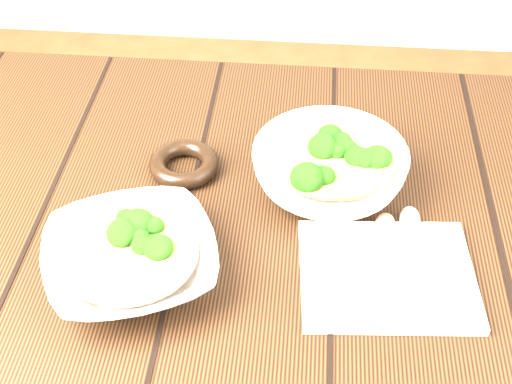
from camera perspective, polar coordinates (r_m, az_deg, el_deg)
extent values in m
cube|color=#301D0D|center=(0.99, -4.45, -3.10)|extent=(1.20, 0.80, 0.04)
cube|color=#301D0D|center=(1.54, 18.69, -4.97)|extent=(0.07, 0.07, 0.71)
imported|color=white|center=(0.90, -9.95, -5.42)|extent=(0.27, 0.27, 0.05)
cylinder|color=#A37D49|center=(0.89, -10.07, -4.73)|extent=(0.17, 0.17, 0.00)
ellipsoid|color=#2A7119|center=(0.88, -8.75, -4.28)|extent=(0.03, 0.03, 0.03)
ellipsoid|color=#2A7119|center=(0.90, -8.87, -3.02)|extent=(0.03, 0.03, 0.03)
ellipsoid|color=#2A7119|center=(0.92, -11.03, -2.41)|extent=(0.03, 0.03, 0.03)
ellipsoid|color=#2A7119|center=(0.89, -11.63, -4.17)|extent=(0.03, 0.03, 0.03)
ellipsoid|color=#2A7119|center=(0.87, -12.34, -5.60)|extent=(0.03, 0.03, 0.03)
ellipsoid|color=#2A7119|center=(0.85, -10.63, -7.11)|extent=(0.03, 0.03, 0.03)
ellipsoid|color=#2A7119|center=(0.87, -8.78, -5.39)|extent=(0.03, 0.03, 0.03)
imported|color=white|center=(1.00, 5.86, 1.75)|extent=(0.29, 0.29, 0.07)
cylinder|color=#A37D49|center=(0.99, 5.96, 2.80)|extent=(0.17, 0.17, 0.00)
ellipsoid|color=#2A7119|center=(0.99, 7.19, 3.25)|extent=(0.04, 0.04, 0.03)
ellipsoid|color=#2A7119|center=(1.01, 6.96, 4.18)|extent=(0.04, 0.04, 0.03)
ellipsoid|color=#2A7119|center=(1.02, 5.18, 4.86)|extent=(0.04, 0.04, 0.03)
ellipsoid|color=#2A7119|center=(0.99, 4.67, 3.62)|extent=(0.04, 0.04, 0.03)
ellipsoid|color=#2A7119|center=(0.97, 3.71, 2.79)|extent=(0.04, 0.04, 0.03)
ellipsoid|color=#2A7119|center=(0.95, 4.40, 1.33)|extent=(0.04, 0.04, 0.03)
ellipsoid|color=#2A7119|center=(0.96, 6.50, 1.97)|extent=(0.04, 0.04, 0.03)
ellipsoid|color=#2A7119|center=(0.97, 8.30, 2.17)|extent=(0.04, 0.04, 0.03)
torus|color=black|center=(1.05, -5.78, 2.24)|extent=(0.13, 0.13, 0.02)
cube|color=beige|center=(0.91, 10.42, -6.52)|extent=(0.23, 0.19, 0.01)
cylinder|color=#ABA497|center=(0.90, 9.56, -6.32)|extent=(0.03, 0.14, 0.01)
ellipsoid|color=#ABA497|center=(0.96, 10.25, -2.69)|extent=(0.04, 0.06, 0.01)
cylinder|color=#ABA497|center=(0.92, 12.03, -5.73)|extent=(0.02, 0.14, 0.01)
ellipsoid|color=#ABA497|center=(0.97, 12.21, -2.14)|extent=(0.03, 0.05, 0.01)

